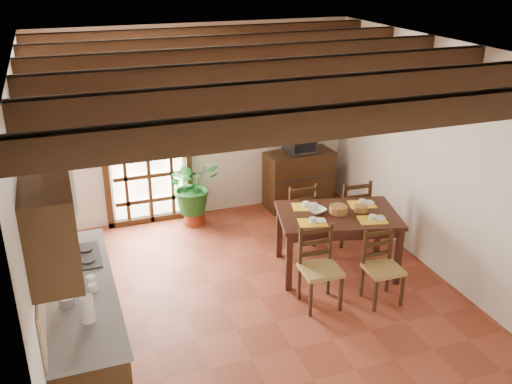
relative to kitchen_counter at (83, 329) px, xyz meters
name	(u,v)px	position (x,y,z in m)	size (l,w,h in m)	color
ground_plane	(260,298)	(1.96, 0.60, -0.47)	(5.00, 5.00, 0.00)	brown
room_shell	(260,148)	(1.96, 0.60, 1.34)	(4.52, 5.02, 2.81)	silver
ceiling_beams	(260,62)	(1.96, 0.60, 2.22)	(4.50, 4.34, 0.20)	black
french_door	(146,145)	(1.16, 3.05, 0.70)	(1.26, 0.11, 2.32)	white
kitchen_counter	(83,329)	(0.00, 0.00, 0.00)	(0.64, 2.25, 1.38)	#311E0F
upper_cabinet	(51,229)	(-0.12, -0.70, 1.38)	(0.35, 0.80, 0.70)	#311E0F
range_hood	(52,182)	(-0.09, 0.55, 1.26)	(0.38, 0.60, 0.54)	white
counter_items	(76,278)	(0.00, 0.09, 0.49)	(0.50, 1.43, 0.25)	black
dining_table	(338,221)	(3.06, 0.88, 0.20)	(1.60, 1.23, 0.77)	#331810
chair_near_left	(319,282)	(2.54, 0.26, -0.19)	(0.44, 0.42, 0.91)	#9E8443
chair_near_right	(381,280)	(3.23, 0.09, -0.21)	(0.40, 0.38, 0.84)	#9E8443
chair_far_left	(298,224)	(2.90, 1.67, -0.19)	(0.43, 0.41, 0.91)	#9E8443
chair_far_right	(349,222)	(3.59, 1.50, -0.18)	(0.44, 0.42, 0.93)	#9E8443
table_setting	(338,210)	(3.06, 0.88, 0.35)	(1.04, 0.69, 0.10)	yellow
table_bowl	(317,210)	(2.83, 0.99, 0.33)	(0.22, 0.22, 0.05)	white
sideboard	(299,179)	(3.42, 2.83, -0.03)	(1.04, 0.47, 0.88)	#311E0F
crt_tv	(300,140)	(3.42, 2.82, 0.60)	(0.42, 0.39, 0.36)	black
fuse_box	(297,91)	(3.46, 3.08, 1.28)	(0.25, 0.03, 0.32)	white
plant_pot	(194,216)	(1.73, 2.76, -0.36)	(0.33, 0.33, 0.20)	maroon
potted_plant	(193,187)	(1.73, 2.76, 0.10)	(1.96, 1.68, 2.19)	#144C19
wall_shelf	(363,118)	(4.10, 2.20, 1.04)	(0.20, 0.42, 0.20)	#311E0F
shelf_vase	(364,108)	(4.10, 2.20, 1.18)	(0.15, 0.15, 0.15)	#B2BFB2
shelf_flowers	(365,94)	(4.10, 2.20, 1.38)	(0.14, 0.14, 0.36)	yellow
framed_picture	(371,80)	(4.18, 2.20, 1.58)	(0.03, 0.32, 0.32)	brown
pendant_lamp	(340,105)	(3.06, 0.98, 1.60)	(0.36, 0.36, 0.84)	black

